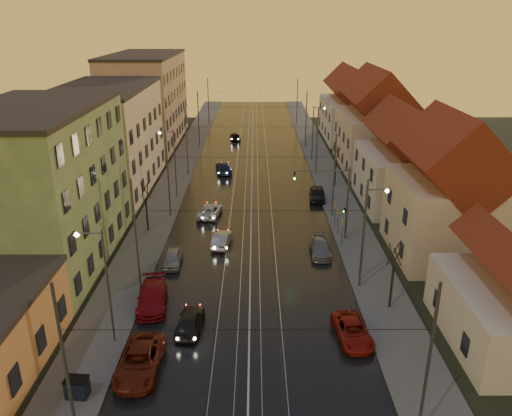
{
  "coord_description": "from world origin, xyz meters",
  "views": [
    {
      "loc": [
        0.38,
        -25.34,
        19.94
      ],
      "look_at": [
        0.49,
        19.03,
        2.85
      ],
      "focal_mm": 35.0,
      "sensor_mm": 36.0,
      "label": 1
    }
  ],
  "objects_px": {
    "parked_left_3": "(172,258)",
    "traffic_light_mast": "(337,194)",
    "parked_right_0": "(353,331)",
    "parked_right_1": "(321,248)",
    "driving_car_1": "(222,239)",
    "driving_car_3": "(224,167)",
    "street_lamp_0": "(102,276)",
    "driving_car_0": "(190,321)",
    "parked_left_1": "(140,361)",
    "parked_right_2": "(317,194)",
    "street_lamp_3": "(315,128)",
    "driving_car_2": "(210,211)",
    "driving_car_4": "(235,136)",
    "parked_left_2": "(152,297)",
    "street_lamp_1": "(368,225)",
    "street_lamp_2": "(172,157)",
    "dumpster": "(77,388)"
  },
  "relations": [
    {
      "from": "street_lamp_0",
      "to": "driving_car_2",
      "type": "height_order",
      "value": "street_lamp_0"
    },
    {
      "from": "parked_left_3",
      "to": "dumpster",
      "type": "height_order",
      "value": "parked_left_3"
    },
    {
      "from": "parked_left_2",
      "to": "street_lamp_2",
      "type": "bearing_deg",
      "value": 88.4
    },
    {
      "from": "parked_right_2",
      "to": "driving_car_3",
      "type": "bearing_deg",
      "value": 140.98
    },
    {
      "from": "parked_left_2",
      "to": "parked_right_1",
      "type": "xyz_separation_m",
      "value": [
        13.42,
        8.56,
        -0.11
      ]
    },
    {
      "from": "parked_left_1",
      "to": "parked_left_2",
      "type": "relative_size",
      "value": 1.03
    },
    {
      "from": "street_lamp_2",
      "to": "street_lamp_3",
      "type": "bearing_deg",
      "value": 41.31
    },
    {
      "from": "street_lamp_0",
      "to": "parked_left_2",
      "type": "distance_m",
      "value": 6.35
    },
    {
      "from": "parked_right_2",
      "to": "dumpster",
      "type": "xyz_separation_m",
      "value": [
        -17.09,
        -32.1,
        -0.04
      ]
    },
    {
      "from": "street_lamp_0",
      "to": "traffic_light_mast",
      "type": "distance_m",
      "value": 23.42
    },
    {
      "from": "traffic_light_mast",
      "to": "parked_left_1",
      "type": "bearing_deg",
      "value": -127.58
    },
    {
      "from": "parked_right_2",
      "to": "parked_left_2",
      "type": "bearing_deg",
      "value": -118.34
    },
    {
      "from": "street_lamp_0",
      "to": "parked_right_2",
      "type": "xyz_separation_m",
      "value": [
        16.7,
        26.97,
        -4.15
      ]
    },
    {
      "from": "street_lamp_3",
      "to": "parked_left_3",
      "type": "xyz_separation_m",
      "value": [
        -15.79,
        -33.05,
        -4.26
      ]
    },
    {
      "from": "street_lamp_1",
      "to": "parked_right_1",
      "type": "distance_m",
      "value": 7.13
    },
    {
      "from": "street_lamp_0",
      "to": "street_lamp_3",
      "type": "relative_size",
      "value": 1.0
    },
    {
      "from": "street_lamp_0",
      "to": "traffic_light_mast",
      "type": "xyz_separation_m",
      "value": [
        17.1,
        16.0,
        -0.29
      ]
    },
    {
      "from": "driving_car_4",
      "to": "parked_left_2",
      "type": "height_order",
      "value": "parked_left_2"
    },
    {
      "from": "street_lamp_0",
      "to": "parked_right_1",
      "type": "distance_m",
      "value": 20.54
    },
    {
      "from": "traffic_light_mast",
      "to": "parked_right_2",
      "type": "xyz_separation_m",
      "value": [
        -0.39,
        10.97,
        -3.86
      ]
    },
    {
      "from": "driving_car_2",
      "to": "driving_car_4",
      "type": "xyz_separation_m",
      "value": [
        1.46,
        34.88,
        0.06
      ]
    },
    {
      "from": "traffic_light_mast",
      "to": "driving_car_3",
      "type": "height_order",
      "value": "traffic_light_mast"
    },
    {
      "from": "street_lamp_0",
      "to": "driving_car_4",
      "type": "bearing_deg",
      "value": 83.85
    },
    {
      "from": "driving_car_4",
      "to": "driving_car_1",
      "type": "bearing_deg",
      "value": 83.32
    },
    {
      "from": "street_lamp_0",
      "to": "driving_car_0",
      "type": "relative_size",
      "value": 2.0
    },
    {
      "from": "driving_car_2",
      "to": "driving_car_4",
      "type": "bearing_deg",
      "value": -84.7
    },
    {
      "from": "street_lamp_3",
      "to": "driving_car_1",
      "type": "xyz_separation_m",
      "value": [
        -11.79,
        -29.3,
        -4.23
      ]
    },
    {
      "from": "parked_right_0",
      "to": "parked_left_3",
      "type": "bearing_deg",
      "value": 136.3
    },
    {
      "from": "street_lamp_1",
      "to": "driving_car_4",
      "type": "xyz_separation_m",
      "value": [
        -12.07,
        48.94,
        -4.2
      ]
    },
    {
      "from": "street_lamp_2",
      "to": "street_lamp_1",
      "type": "bearing_deg",
      "value": -47.68
    },
    {
      "from": "parked_left_1",
      "to": "driving_car_3",
      "type": "bearing_deg",
      "value": 86.9
    },
    {
      "from": "driving_car_4",
      "to": "parked_left_2",
      "type": "distance_m",
      "value": 52.71
    },
    {
      "from": "street_lamp_2",
      "to": "street_lamp_3",
      "type": "xyz_separation_m",
      "value": [
        18.21,
        16.0,
        0.0
      ]
    },
    {
      "from": "driving_car_2",
      "to": "parked_left_3",
      "type": "distance_m",
      "value": 11.34
    },
    {
      "from": "street_lamp_0",
      "to": "driving_car_4",
      "type": "xyz_separation_m",
      "value": [
        6.14,
        56.94,
        -4.2
      ]
    },
    {
      "from": "driving_car_2",
      "to": "dumpster",
      "type": "xyz_separation_m",
      "value": [
        -5.07,
        -27.18,
        0.07
      ]
    },
    {
      "from": "traffic_light_mast",
      "to": "parked_left_1",
      "type": "height_order",
      "value": "traffic_light_mast"
    },
    {
      "from": "street_lamp_3",
      "to": "driving_car_2",
      "type": "xyz_separation_m",
      "value": [
        -13.53,
        -21.94,
        -4.26
      ]
    },
    {
      "from": "parked_left_1",
      "to": "parked_right_0",
      "type": "relative_size",
      "value": 1.18
    },
    {
      "from": "parked_right_0",
      "to": "parked_right_1",
      "type": "distance_m",
      "value": 12.67
    },
    {
      "from": "parked_right_0",
      "to": "driving_car_3",
      "type": "bearing_deg",
      "value": 100.36
    },
    {
      "from": "traffic_light_mast",
      "to": "driving_car_1",
      "type": "xyz_separation_m",
      "value": [
        -10.68,
        -1.3,
        -3.95
      ]
    },
    {
      "from": "driving_car_1",
      "to": "driving_car_3",
      "type": "xyz_separation_m",
      "value": [
        -1.15,
        23.27,
        0.07
      ]
    },
    {
      "from": "driving_car_1",
      "to": "parked_right_0",
      "type": "relative_size",
      "value": 0.89
    },
    {
      "from": "street_lamp_1",
      "to": "traffic_light_mast",
      "type": "distance_m",
      "value": 8.08
    },
    {
      "from": "parked_right_2",
      "to": "street_lamp_3",
      "type": "bearing_deg",
      "value": 89.79
    },
    {
      "from": "driving_car_4",
      "to": "driving_car_2",
      "type": "bearing_deg",
      "value": 80.54
    },
    {
      "from": "parked_left_3",
      "to": "traffic_light_mast",
      "type": "bearing_deg",
      "value": 17.62
    },
    {
      "from": "driving_car_3",
      "to": "driving_car_0",
      "type": "bearing_deg",
      "value": 81.83
    },
    {
      "from": "driving_car_1",
      "to": "parked_left_2",
      "type": "bearing_deg",
      "value": 74.03
    }
  ]
}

